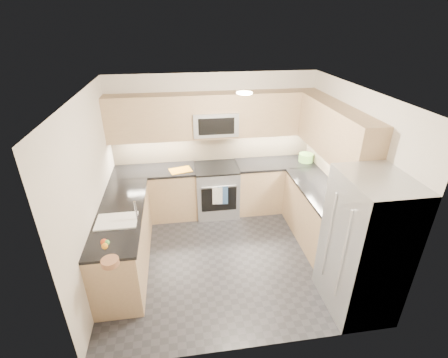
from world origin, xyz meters
TOP-DOWN VIEW (x-y plane):
  - floor at (0.00, 0.00)m, footprint 3.60×3.20m
  - ceiling at (0.00, 0.00)m, footprint 3.60×3.20m
  - wall_back at (0.00, 1.60)m, footprint 3.60×0.02m
  - wall_front at (0.00, -1.60)m, footprint 3.60×0.02m
  - wall_left at (-1.80, 0.00)m, footprint 0.02×3.20m
  - wall_right at (1.80, 0.00)m, footprint 0.02×3.20m
  - base_cab_back_left at (-1.09, 1.30)m, footprint 1.42×0.60m
  - base_cab_back_right at (1.09, 1.30)m, footprint 1.42×0.60m
  - base_cab_right at (1.50, 0.15)m, footprint 0.60×1.70m
  - base_cab_peninsula at (-1.50, 0.00)m, footprint 0.60×2.00m
  - countertop_back_left at (-1.09, 1.30)m, footprint 1.42×0.63m
  - countertop_back_right at (1.09, 1.30)m, footprint 1.42×0.63m
  - countertop_right at (1.50, 0.15)m, footprint 0.63×1.70m
  - countertop_peninsula at (-1.50, 0.00)m, footprint 0.63×2.00m
  - upper_cab_back at (0.00, 1.43)m, footprint 3.60×0.35m
  - upper_cab_right at (1.62, 0.28)m, footprint 0.35×1.95m
  - backsplash_back at (0.00, 1.60)m, footprint 3.60×0.01m
  - backsplash_right at (1.80, 0.45)m, footprint 0.01×2.30m
  - gas_range at (0.00, 1.28)m, footprint 0.76×0.65m
  - range_cooktop at (0.00, 1.28)m, footprint 0.76×0.65m
  - oven_door_glass at (0.00, 0.95)m, footprint 0.62×0.02m
  - oven_handle at (0.00, 0.93)m, footprint 0.60×0.02m
  - microwave at (0.00, 1.40)m, footprint 0.76×0.40m
  - microwave_door at (0.00, 1.20)m, footprint 0.60×0.01m
  - refrigerator at (1.45, -1.15)m, footprint 0.70×0.90m
  - fridge_handle_left at (1.08, -1.33)m, footprint 0.02×0.02m
  - fridge_handle_right at (1.08, -0.97)m, footprint 0.02×0.02m
  - sink_basin at (-1.50, -0.25)m, footprint 0.52×0.38m
  - faucet at (-1.24, -0.25)m, footprint 0.03×0.03m
  - utensil_bowl at (1.65, 1.25)m, footprint 0.34×0.34m
  - cutting_board at (-0.63, 1.20)m, footprint 0.42×0.34m
  - fruit_basket at (-1.45, -1.08)m, footprint 0.24×0.24m
  - fruit_apple at (-1.54, -0.83)m, footprint 0.08×0.08m
  - fruit_pear at (-1.51, -0.84)m, footprint 0.06×0.06m
  - dish_towel_check at (-0.03, 0.91)m, footprint 0.17×0.02m
  - dish_towel_blue at (0.06, 0.91)m, footprint 0.18×0.02m
  - fruit_orange at (-1.52, -0.90)m, footprint 0.07×0.07m

SIDE VIEW (x-z plane):
  - floor at x=0.00m, z-range 0.00..0.00m
  - base_cab_back_left at x=-1.09m, z-range 0.00..0.90m
  - base_cab_back_right at x=1.09m, z-range 0.00..0.90m
  - base_cab_right at x=1.50m, z-range 0.00..0.90m
  - base_cab_peninsula at x=-1.50m, z-range 0.00..0.90m
  - oven_door_glass at x=0.00m, z-range 0.22..0.68m
  - gas_range at x=0.00m, z-range 0.00..0.91m
  - dish_towel_check at x=-0.03m, z-range 0.39..0.71m
  - dish_towel_blue at x=0.06m, z-range 0.38..0.72m
  - oven_handle at x=0.00m, z-range 0.71..0.73m
  - sink_basin at x=-1.50m, z-range 0.80..0.96m
  - refrigerator at x=1.45m, z-range 0.00..1.80m
  - range_cooktop at x=0.00m, z-range 0.90..0.93m
  - countertop_back_left at x=-1.09m, z-range 0.90..0.94m
  - countertop_back_right at x=1.09m, z-range 0.90..0.94m
  - countertop_right at x=1.50m, z-range 0.90..0.94m
  - countertop_peninsula at x=-1.50m, z-range 0.90..0.94m
  - cutting_board at x=-0.63m, z-range 0.94..0.95m
  - fridge_handle_left at x=1.08m, z-range 0.35..1.55m
  - fridge_handle_right at x=1.08m, z-range 0.35..1.55m
  - fruit_basket at x=-1.45m, z-range 0.94..1.01m
  - utensil_bowl at x=1.65m, z-range 0.94..1.09m
  - fruit_orange at x=-1.52m, z-range 1.02..1.09m
  - fruit_apple at x=-1.54m, z-range 1.02..1.09m
  - fruit_pear at x=-1.51m, z-range 1.02..1.09m
  - faucet at x=-1.24m, z-range 0.94..1.22m
  - backsplash_back at x=0.00m, z-range 0.94..1.45m
  - backsplash_right at x=1.80m, z-range 0.94..1.45m
  - wall_back at x=0.00m, z-range 0.00..2.50m
  - wall_front at x=0.00m, z-range 0.00..2.50m
  - wall_left at x=-1.80m, z-range 0.00..2.50m
  - wall_right at x=1.80m, z-range 0.00..2.50m
  - microwave at x=0.00m, z-range 1.50..1.90m
  - microwave_door at x=0.00m, z-range 1.56..1.84m
  - upper_cab_back at x=0.00m, z-range 1.45..2.20m
  - upper_cab_right at x=1.62m, z-range 1.45..2.20m
  - ceiling at x=0.00m, z-range 2.49..2.51m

